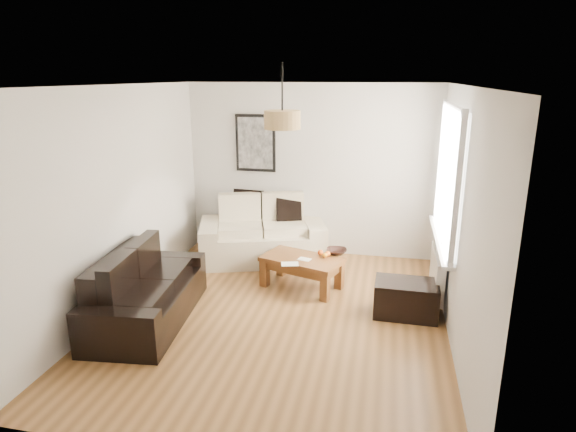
% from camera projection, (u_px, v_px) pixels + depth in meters
% --- Properties ---
extents(floor, '(4.50, 4.50, 0.00)m').
position_uv_depth(floor, '(277.00, 317.00, 5.65)').
color(floor, brown).
rests_on(floor, ground).
extents(ceiling, '(3.80, 4.50, 0.00)m').
position_uv_depth(ceiling, '(276.00, 85.00, 4.93)').
color(ceiling, white).
rests_on(ceiling, floor).
extents(wall_back, '(3.80, 0.04, 2.60)m').
position_uv_depth(wall_back, '(310.00, 171.00, 7.40)').
color(wall_back, silver).
rests_on(wall_back, floor).
extents(wall_front, '(3.80, 0.04, 2.60)m').
position_uv_depth(wall_front, '(198.00, 298.00, 3.17)').
color(wall_front, silver).
rests_on(wall_front, floor).
extents(wall_left, '(0.04, 4.50, 2.60)m').
position_uv_depth(wall_left, '(118.00, 200.00, 5.67)').
color(wall_left, silver).
rests_on(wall_left, floor).
extents(wall_right, '(0.04, 4.50, 2.60)m').
position_uv_depth(wall_right, '(460.00, 219.00, 4.91)').
color(wall_right, silver).
rests_on(wall_right, floor).
extents(window_bay, '(0.14, 1.90, 1.60)m').
position_uv_depth(window_bay, '(450.00, 175.00, 5.59)').
color(window_bay, white).
rests_on(window_bay, wall_right).
extents(radiator, '(0.10, 0.90, 0.52)m').
position_uv_depth(radiator, '(437.00, 273.00, 5.93)').
color(radiator, white).
rests_on(radiator, wall_right).
extents(poster, '(0.62, 0.04, 0.87)m').
position_uv_depth(poster, '(256.00, 143.00, 7.43)').
color(poster, black).
rests_on(poster, wall_back).
extents(pendant_shade, '(0.40, 0.40, 0.20)m').
position_uv_depth(pendant_shade, '(282.00, 120.00, 5.31)').
color(pendant_shade, tan).
rests_on(pendant_shade, ceiling).
extents(loveseat_cream, '(2.05, 1.51, 0.91)m').
position_uv_depth(loveseat_cream, '(262.00, 230.00, 7.32)').
color(loveseat_cream, beige).
rests_on(loveseat_cream, floor).
extents(sofa_leather, '(1.05, 1.87, 0.77)m').
position_uv_depth(sofa_leather, '(147.00, 288.00, 5.49)').
color(sofa_leather, black).
rests_on(sofa_leather, floor).
extents(coffee_table, '(1.14, 0.85, 0.42)m').
position_uv_depth(coffee_table, '(302.00, 272.00, 6.39)').
color(coffee_table, brown).
rests_on(coffee_table, floor).
extents(ottoman, '(0.73, 0.48, 0.41)m').
position_uv_depth(ottoman, '(406.00, 299.00, 5.65)').
color(ottoman, black).
rests_on(ottoman, floor).
extents(cushion_left, '(0.46, 0.18, 0.45)m').
position_uv_depth(cushion_left, '(248.00, 204.00, 7.50)').
color(cushion_left, black).
rests_on(cushion_left, loveseat_cream).
extents(cushion_right, '(0.40, 0.24, 0.38)m').
position_uv_depth(cushion_right, '(289.00, 208.00, 7.38)').
color(cushion_right, black).
rests_on(cushion_right, loveseat_cream).
extents(fruit_bowl, '(0.29, 0.29, 0.07)m').
position_uv_depth(fruit_bowl, '(336.00, 251.00, 6.45)').
color(fruit_bowl, black).
rests_on(fruit_bowl, coffee_table).
extents(orange_a, '(0.07, 0.07, 0.06)m').
position_uv_depth(orange_a, '(325.00, 255.00, 6.30)').
color(orange_a, orange).
rests_on(orange_a, fruit_bowl).
extents(orange_b, '(0.09, 0.09, 0.07)m').
position_uv_depth(orange_b, '(328.00, 254.00, 6.35)').
color(orange_b, orange).
rests_on(orange_b, fruit_bowl).
extents(orange_c, '(0.07, 0.07, 0.07)m').
position_uv_depth(orange_c, '(320.00, 252.00, 6.40)').
color(orange_c, '#EE5A14').
rests_on(orange_c, fruit_bowl).
extents(papers, '(0.25, 0.20, 0.01)m').
position_uv_depth(papers, '(290.00, 264.00, 6.11)').
color(papers, white).
rests_on(papers, coffee_table).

